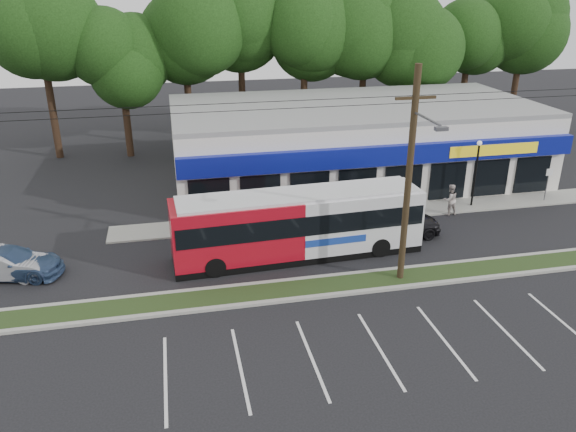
{
  "coord_description": "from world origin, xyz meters",
  "views": [
    {
      "loc": [
        -7.11,
        -20.78,
        13.11
      ],
      "look_at": [
        -1.59,
        5.0,
        2.02
      ],
      "focal_mm": 35.0,
      "sensor_mm": 36.0,
      "label": 1
    }
  ],
  "objects_px": {
    "car_dark": "(395,223)",
    "pedestrian_a": "(379,208)",
    "sign_post": "(548,179)",
    "car_silver": "(1,264)",
    "metrobus": "(298,223)",
    "utility_pole": "(406,172)",
    "car_blue": "(9,262)",
    "lamp_post": "(476,166)",
    "pedestrian_b": "(450,200)"
  },
  "relations": [
    {
      "from": "car_silver",
      "to": "metrobus",
      "type": "bearing_deg",
      "value": -82.55
    },
    {
      "from": "pedestrian_a",
      "to": "metrobus",
      "type": "bearing_deg",
      "value": -9.49
    },
    {
      "from": "metrobus",
      "to": "car_dark",
      "type": "relative_size",
      "value": 2.58
    },
    {
      "from": "metrobus",
      "to": "pedestrian_a",
      "type": "distance_m",
      "value": 6.31
    },
    {
      "from": "car_blue",
      "to": "pedestrian_a",
      "type": "relative_size",
      "value": 2.52
    },
    {
      "from": "utility_pole",
      "to": "lamp_post",
      "type": "xyz_separation_m",
      "value": [
        8.17,
        7.87,
        -2.74
      ]
    },
    {
      "from": "utility_pole",
      "to": "metrobus",
      "type": "bearing_deg",
      "value": 138.19
    },
    {
      "from": "lamp_post",
      "to": "car_dark",
      "type": "height_order",
      "value": "lamp_post"
    },
    {
      "from": "sign_post",
      "to": "car_silver",
      "type": "height_order",
      "value": "sign_post"
    },
    {
      "from": "sign_post",
      "to": "car_blue",
      "type": "bearing_deg",
      "value": -173.86
    },
    {
      "from": "sign_post",
      "to": "pedestrian_a",
      "type": "xyz_separation_m",
      "value": [
        -11.67,
        -1.09,
        -0.57
      ]
    },
    {
      "from": "utility_pole",
      "to": "sign_post",
      "type": "distance_m",
      "value": 15.71
    },
    {
      "from": "car_silver",
      "to": "car_blue",
      "type": "height_order",
      "value": "car_silver"
    },
    {
      "from": "car_dark",
      "to": "pedestrian_a",
      "type": "distance_m",
      "value": 1.95
    },
    {
      "from": "metrobus",
      "to": "sign_post",
      "type": "bearing_deg",
      "value": 10.65
    },
    {
      "from": "lamp_post",
      "to": "car_dark",
      "type": "relative_size",
      "value": 0.86
    },
    {
      "from": "car_blue",
      "to": "pedestrian_b",
      "type": "xyz_separation_m",
      "value": [
        24.13,
        2.68,
        0.24
      ]
    },
    {
      "from": "car_dark",
      "to": "pedestrian_b",
      "type": "bearing_deg",
      "value": -64.48
    },
    {
      "from": "pedestrian_b",
      "to": "utility_pole",
      "type": "bearing_deg",
      "value": 41.81
    },
    {
      "from": "lamp_post",
      "to": "pedestrian_a",
      "type": "xyz_separation_m",
      "value": [
        -6.67,
        -1.32,
        -1.68
      ]
    },
    {
      "from": "lamp_post",
      "to": "metrobus",
      "type": "relative_size",
      "value": 0.33
    },
    {
      "from": "car_dark",
      "to": "car_blue",
      "type": "relative_size",
      "value": 1.0
    },
    {
      "from": "lamp_post",
      "to": "car_blue",
      "type": "relative_size",
      "value": 0.85
    },
    {
      "from": "lamp_post",
      "to": "sign_post",
      "type": "bearing_deg",
      "value": -2.58
    },
    {
      "from": "car_dark",
      "to": "car_blue",
      "type": "xyz_separation_m",
      "value": [
        -19.7,
        -0.32,
        -0.12
      ]
    },
    {
      "from": "metrobus",
      "to": "pedestrian_a",
      "type": "height_order",
      "value": "metrobus"
    },
    {
      "from": "utility_pole",
      "to": "lamp_post",
      "type": "relative_size",
      "value": 11.76
    },
    {
      "from": "utility_pole",
      "to": "metrobus",
      "type": "relative_size",
      "value": 3.9
    },
    {
      "from": "car_silver",
      "to": "car_blue",
      "type": "distance_m",
      "value": 0.36
    },
    {
      "from": "utility_pole",
      "to": "car_dark",
      "type": "height_order",
      "value": "utility_pole"
    },
    {
      "from": "lamp_post",
      "to": "pedestrian_b",
      "type": "relative_size",
      "value": 2.21
    },
    {
      "from": "car_dark",
      "to": "pedestrian_a",
      "type": "bearing_deg",
      "value": 4.43
    },
    {
      "from": "utility_pole",
      "to": "lamp_post",
      "type": "distance_m",
      "value": 11.67
    },
    {
      "from": "pedestrian_a",
      "to": "sign_post",
      "type": "bearing_deg",
      "value": 147.4
    },
    {
      "from": "metrobus",
      "to": "utility_pole",
      "type": "bearing_deg",
      "value": -44.51
    },
    {
      "from": "pedestrian_a",
      "to": "pedestrian_b",
      "type": "distance_m",
      "value": 4.69
    },
    {
      "from": "metrobus",
      "to": "pedestrian_b",
      "type": "relative_size",
      "value": 6.67
    },
    {
      "from": "pedestrian_a",
      "to": "car_dark",
      "type": "bearing_deg",
      "value": 58.88
    },
    {
      "from": "car_silver",
      "to": "pedestrian_a",
      "type": "distance_m",
      "value": 19.94
    },
    {
      "from": "utility_pole",
      "to": "car_blue",
      "type": "height_order",
      "value": "utility_pole"
    },
    {
      "from": "lamp_post",
      "to": "sign_post",
      "type": "xyz_separation_m",
      "value": [
        5.0,
        -0.23,
        -1.12
      ]
    },
    {
      "from": "utility_pole",
      "to": "sign_post",
      "type": "height_order",
      "value": "utility_pole"
    },
    {
      "from": "car_blue",
      "to": "pedestrian_a",
      "type": "bearing_deg",
      "value": -70.49
    },
    {
      "from": "car_blue",
      "to": "utility_pole",
      "type": "bearing_deg",
      "value": -90.55
    },
    {
      "from": "car_blue",
      "to": "metrobus",
      "type": "bearing_deg",
      "value": -80.07
    },
    {
      "from": "lamp_post",
      "to": "pedestrian_a",
      "type": "bearing_deg",
      "value": -168.81
    },
    {
      "from": "utility_pole",
      "to": "pedestrian_a",
      "type": "relative_size",
      "value": 25.29
    },
    {
      "from": "car_silver",
      "to": "car_dark",
      "type": "bearing_deg",
      "value": -78.85
    },
    {
      "from": "car_dark",
      "to": "car_blue",
      "type": "bearing_deg",
      "value": 88.53
    },
    {
      "from": "pedestrian_b",
      "to": "pedestrian_a",
      "type": "bearing_deg",
      "value": -1.53
    }
  ]
}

